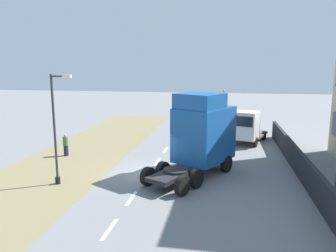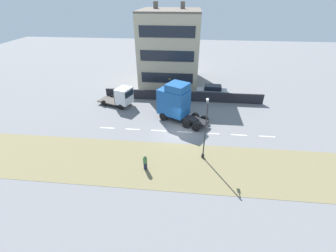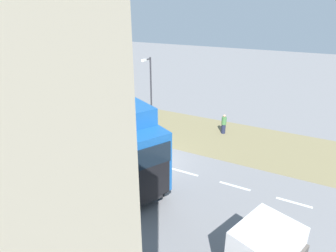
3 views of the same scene
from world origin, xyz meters
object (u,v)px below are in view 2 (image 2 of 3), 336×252
(parked_car, at_px, (212,92))
(lamp_post, at_px, (205,133))
(flatbed_truck, at_px, (122,97))
(lorry_cab, at_px, (175,102))
(pedestrian, at_px, (145,162))

(parked_car, xyz_separation_m, lamp_post, (-15.25, 1.83, 1.89))
(flatbed_truck, xyz_separation_m, lamp_post, (-10.71, -11.31, 1.38))
(lorry_cab, relative_size, flatbed_truck, 1.22)
(flatbed_truck, height_order, pedestrian, flatbed_truck)
(flatbed_truck, bearing_deg, lorry_cab, 88.36)
(lorry_cab, distance_m, flatbed_truck, 8.53)
(parked_car, distance_m, pedestrian, 19.08)
(lamp_post, bearing_deg, parked_car, -6.85)
(parked_car, distance_m, lamp_post, 15.47)
(parked_car, height_order, lamp_post, lamp_post)
(lorry_cab, bearing_deg, pedestrian, -163.85)
(pedestrian, bearing_deg, parked_car, -22.52)
(flatbed_truck, xyz_separation_m, pedestrian, (-13.08, -5.84, -0.69))
(flatbed_truck, distance_m, lamp_post, 15.64)
(pedestrian, bearing_deg, lorry_cab, -11.66)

